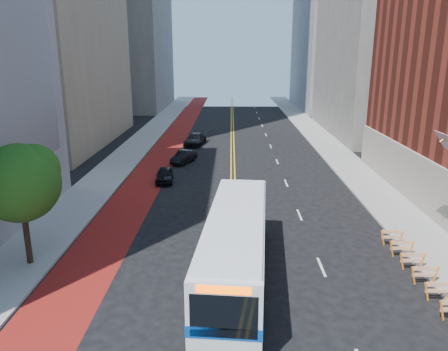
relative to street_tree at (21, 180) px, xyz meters
The scene contains 13 objects.
ground 13.68m from the street_tree, 28.25° to the right, with size 160.00×160.00×0.00m, color black.
sidewalk_left 24.45m from the street_tree, 91.81° to the left, with size 4.00×140.00×0.15m, color gray.
sidewalk_right 33.73m from the street_tree, 45.87° to the left, with size 4.00×140.00×0.15m, color gray.
bus_lane_paint 24.66m from the street_tree, 82.53° to the left, with size 3.60×140.00×0.01m, color maroon.
center_line_inner 26.84m from the street_tree, 65.21° to the left, with size 0.14×140.00×0.01m, color gold.
center_line_outer 26.99m from the street_tree, 64.51° to the left, with size 0.14×140.00×0.01m, color gold.
lane_dashes 36.09m from the street_tree, 63.34° to the left, with size 0.14×98.20×0.01m.
construction_barriers 21.43m from the street_tree, ahead, with size 1.42×10.91×1.00m.
street_tree is the anchor object (origin of this frame).
transit_bus 11.81m from the street_tree, ahead, with size 3.91×13.31×3.61m.
car_a 17.50m from the street_tree, 72.87° to the left, with size 1.50×3.74×1.27m, color black.
car_b 24.43m from the street_tree, 75.47° to the left, with size 1.37×3.93×1.30m, color black.
car_c 33.60m from the street_tree, 78.76° to the left, with size 2.03×5.00×1.45m, color black.
Camera 1 is at (-0.21, -15.78, 11.36)m, focal length 35.00 mm.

